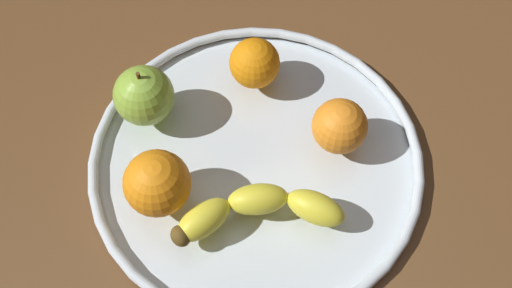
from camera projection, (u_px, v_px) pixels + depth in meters
The scene contains 7 objects.
ground_plane at pixel (256, 172), 75.53cm from camera, with size 161.41×161.41×4.00cm, color brown.
fruit_bowl at pixel (256, 160), 72.99cm from camera, with size 39.05×39.05×1.80cm.
banana at pixel (256, 210), 67.07cm from camera, with size 19.78×7.89×3.44cm.
apple at pixel (144, 96), 72.11cm from camera, with size 7.11×7.11×7.91cm.
orange_back_left at pixel (255, 63), 74.98cm from camera, with size 6.16×6.16×6.16cm, color orange.
orange_center at pixel (340, 129), 70.35cm from camera, with size 6.39×6.39×6.39cm, color orange.
orange_front_right at pixel (157, 183), 66.49cm from camera, with size 7.33×7.33×7.33cm, color orange.
Camera 1 is at (7.74, 33.24, 65.46)cm, focal length 43.89 mm.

